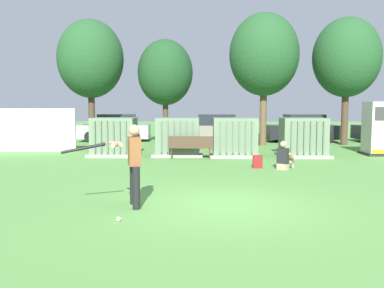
{
  "coord_description": "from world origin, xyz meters",
  "views": [
    {
      "loc": [
        -0.44,
        -8.9,
        2.13
      ],
      "look_at": [
        -0.75,
        3.5,
        1.0
      ],
      "focal_mm": 39.41,
      "sensor_mm": 36.0,
      "label": 1
    }
  ],
  "objects": [
    {
      "name": "tree_right",
      "position": [
        7.26,
        14.11,
        4.68
      ],
      "size": [
        3.57,
        3.57,
        6.82
      ],
      "color": "#4C3828",
      "rests_on": "ground"
    },
    {
      "name": "transformer_mid_west",
      "position": [
        -1.48,
        8.95,
        0.79
      ],
      "size": [
        2.1,
        1.7,
        1.62
      ],
      "color": "#9E9B93",
      "rests_on": "ground"
    },
    {
      "name": "backpack",
      "position": [
        1.45,
        5.44,
        0.21
      ],
      "size": [
        0.32,
        0.26,
        0.44
      ],
      "color": "maroon",
      "rests_on": "ground"
    },
    {
      "name": "transformer_west",
      "position": [
        -4.19,
        8.86,
        0.79
      ],
      "size": [
        2.1,
        1.7,
        1.62
      ],
      "color": "#9E9B93",
      "rests_on": "ground"
    },
    {
      "name": "transformer_mid_east",
      "position": [
        0.92,
        8.77,
        0.79
      ],
      "size": [
        2.1,
        1.7,
        1.62
      ],
      "color": "#9E9B93",
      "rests_on": "ground"
    },
    {
      "name": "park_bench",
      "position": [
        -0.91,
        7.92,
        0.54
      ],
      "size": [
        1.81,
        0.43,
        0.92
      ],
      "color": "#4C3828",
      "rests_on": "ground"
    },
    {
      "name": "transformer_east",
      "position": [
        3.78,
        8.77,
        0.79
      ],
      "size": [
        2.1,
        1.7,
        1.62
      ],
      "color": "#9E9B93",
      "rests_on": "ground"
    },
    {
      "name": "seated_spectator",
      "position": [
        2.32,
        5.21,
        0.38
      ],
      "size": [
        0.7,
        0.77,
        0.96
      ],
      "color": "tan",
      "rests_on": "ground"
    },
    {
      "name": "batter",
      "position": [
        -1.92,
        -0.18,
        0.98
      ],
      "size": [
        1.6,
        0.77,
        1.74
      ],
      "color": "black",
      "rests_on": "ground"
    },
    {
      "name": "parked_car_leftmost",
      "position": [
        -5.7,
        16.35,
        0.75
      ],
      "size": [
        4.27,
        2.05,
        1.62
      ],
      "color": "#B2B2B7",
      "rests_on": "ground"
    },
    {
      "name": "parked_car_right_of_center",
      "position": [
        5.46,
        16.12,
        0.75
      ],
      "size": [
        4.34,
        2.21,
        1.62
      ],
      "color": "black",
      "rests_on": "ground"
    },
    {
      "name": "parked_car_left_of_center",
      "position": [
        0.34,
        16.06,
        0.75
      ],
      "size": [
        4.38,
        2.31,
        1.62
      ],
      "color": "gray",
      "rests_on": "ground"
    },
    {
      "name": "ground_plane",
      "position": [
        0.0,
        0.0,
        0.0
      ],
      "size": [
        96.0,
        96.0,
        0.0
      ],
      "primitive_type": "plane",
      "color": "#5B9947"
    },
    {
      "name": "generator_enclosure",
      "position": [
        7.37,
        9.49,
        1.14
      ],
      "size": [
        1.6,
        1.4,
        2.3
      ],
      "color": "#262626",
      "rests_on": "ground"
    },
    {
      "name": "sports_ball",
      "position": [
        -1.99,
        -1.33,
        0.04
      ],
      "size": [
        0.09,
        0.09,
        0.09
      ],
      "primitive_type": "sphere",
      "color": "white",
      "rests_on": "ground"
    },
    {
      "name": "tree_center_right",
      "position": [
        2.81,
        13.72,
        4.8
      ],
      "size": [
        3.66,
        3.66,
        6.99
      ],
      "color": "brown",
      "rests_on": "ground"
    },
    {
      "name": "fence_panel",
      "position": [
        -8.74,
        10.5,
        1.0
      ],
      "size": [
        4.8,
        0.12,
        2.0
      ],
      "primitive_type": "cube",
      "color": "white",
      "rests_on": "ground"
    },
    {
      "name": "tree_left",
      "position": [
        -6.43,
        13.79,
        4.61
      ],
      "size": [
        3.51,
        3.51,
        6.71
      ],
      "color": "#4C3828",
      "rests_on": "ground"
    },
    {
      "name": "tree_center_left",
      "position": [
        -2.46,
        14.08,
        3.9
      ],
      "size": [
        2.98,
        2.98,
        5.69
      ],
      "color": "#4C3828",
      "rests_on": "ground"
    }
  ]
}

